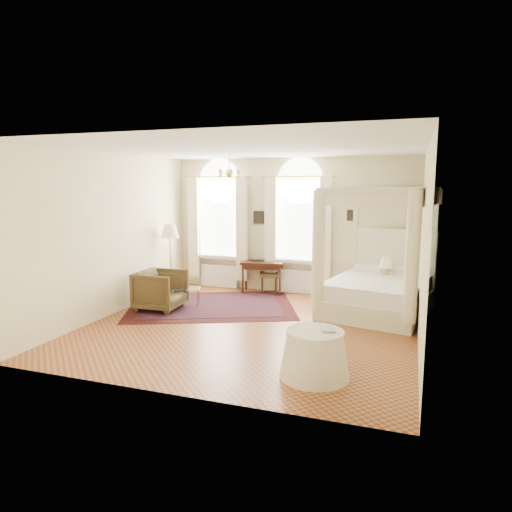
{
  "coord_description": "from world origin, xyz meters",
  "views": [
    {
      "loc": [
        2.82,
        -7.85,
        2.67
      ],
      "look_at": [
        -0.03,
        0.4,
        1.29
      ],
      "focal_mm": 32.0,
      "sensor_mm": 36.0,
      "label": 1
    }
  ],
  "objects": [
    {
      "name": "window_left",
      "position": [
        -1.9,
        2.87,
        1.49
      ],
      "size": [
        1.62,
        0.27,
        3.29
      ],
      "color": "white",
      "rests_on": "room_walls"
    },
    {
      "name": "floor_lamp",
      "position": [
        -2.7,
        1.78,
        1.47
      ],
      "size": [
        0.44,
        0.44,
        1.72
      ],
      "color": "#B7903D",
      "rests_on": "ground"
    },
    {
      "name": "stool",
      "position": [
        -0.49,
        2.7,
        0.42
      ],
      "size": [
        0.55,
        0.55,
        0.5
      ],
      "color": "#41361C",
      "rests_on": "ground"
    },
    {
      "name": "nightstand",
      "position": [
        2.2,
        2.31,
        0.34
      ],
      "size": [
        0.49,
        0.44,
        0.67
      ],
      "primitive_type": "cube",
      "rotation": [
        0.0,
        0.0,
        -0.04
      ],
      "color": "#33180D",
      "rests_on": "ground"
    },
    {
      "name": "writing_desk",
      "position": [
        -0.65,
        2.7,
        0.67
      ],
      "size": [
        1.12,
        0.7,
        0.78
      ],
      "color": "#33180D",
      "rests_on": "ground"
    },
    {
      "name": "oriental_rug",
      "position": [
        -1.32,
        1.1,
        0.01
      ],
      "size": [
        4.28,
        3.76,
        0.01
      ],
      "color": "#3F0F11",
      "rests_on": "ground"
    },
    {
      "name": "coffee_table",
      "position": [
        -1.83,
        0.91,
        0.37
      ],
      "size": [
        0.71,
        0.6,
        0.41
      ],
      "color": "white",
      "rests_on": "ground"
    },
    {
      "name": "armchair",
      "position": [
        -2.22,
        0.48,
        0.43
      ],
      "size": [
        0.96,
        0.93,
        0.85
      ],
      "primitive_type": "imported",
      "rotation": [
        0.0,
        0.0,
        1.59
      ],
      "color": "#43351C",
      "rests_on": "ground"
    },
    {
      "name": "canopy_bed",
      "position": [
        2.19,
        1.72,
        0.59
      ],
      "size": [
        2.39,
        2.74,
        2.61
      ],
      "color": "beige",
      "rests_on": "ground"
    },
    {
      "name": "chandelier",
      "position": [
        -0.9,
        1.2,
        2.91
      ],
      "size": [
        0.51,
        0.45,
        0.5
      ],
      "color": "#B7903D",
      "rests_on": "room_walls"
    },
    {
      "name": "window_right",
      "position": [
        0.2,
        2.87,
        1.49
      ],
      "size": [
        1.62,
        0.27,
        3.29
      ],
      "color": "white",
      "rests_on": "room_walls"
    },
    {
      "name": "wall_pictures",
      "position": [
        0.09,
        2.97,
        1.89
      ],
      "size": [
        2.54,
        0.03,
        0.39
      ],
      "color": "black",
      "rests_on": "room_walls"
    },
    {
      "name": "ground",
      "position": [
        0.0,
        0.0,
        0.0
      ],
      "size": [
        6.0,
        6.0,
        0.0
      ],
      "primitive_type": "plane",
      "color": "#A55D30",
      "rests_on": "ground"
    },
    {
      "name": "laptop",
      "position": [
        -0.79,
        2.79,
        0.8
      ],
      "size": [
        0.37,
        0.27,
        0.03
      ],
      "primitive_type": "imported",
      "rotation": [
        0.0,
        0.0,
        3.3
      ],
      "color": "black",
      "rests_on": "writing_desk"
    },
    {
      "name": "room_walls",
      "position": [
        0.0,
        0.0,
        1.98
      ],
      "size": [
        6.0,
        6.0,
        6.0
      ],
      "color": "#FBF1BF",
      "rests_on": "ground"
    },
    {
      "name": "nightstand_lamp",
      "position": [
        2.3,
        2.3,
        0.96
      ],
      "size": [
        0.29,
        0.29,
        0.43
      ],
      "color": "#B7903D",
      "rests_on": "nightstand"
    },
    {
      "name": "book",
      "position": [
        1.68,
        -1.8,
        0.68
      ],
      "size": [
        0.26,
        0.31,
        0.03
      ],
      "primitive_type": "imported",
      "rotation": [
        0.0,
        0.0,
        0.26
      ],
      "color": "black",
      "rests_on": "side_table"
    },
    {
      "name": "side_table",
      "position": [
        1.62,
        -1.87,
        0.33
      ],
      "size": [
        0.98,
        0.98,
        0.67
      ],
      "color": "silver",
      "rests_on": "ground"
    }
  ]
}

